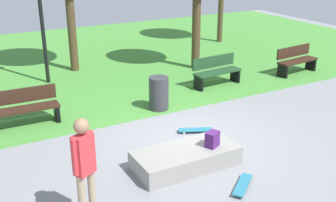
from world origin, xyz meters
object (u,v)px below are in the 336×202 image
Objects in this scene: skater_performing_trick at (84,162)px; lamp_post at (40,7)px; backpack_on_ledge at (212,139)px; skateboard_spare at (195,130)px; skateboard_by_ledge at (243,185)px; park_bench_far_left at (25,107)px; park_bench_by_oak at (296,59)px; park_bench_far_right at (216,70)px; trash_bin at (159,93)px; concrete_ledge at (186,158)px.

skater_performing_trick is 7.62m from lamp_post.
backpack_on_ledge is 0.39× the size of skateboard_spare.
skater_performing_trick reaches higher than skateboard_by_ledge.
park_bench_far_left and park_bench_by_oak have the same top height.
lamp_post is at bearing 148.39° from park_bench_far_right.
backpack_on_ledge is 0.43× the size of skateboard_by_ledge.
trash_bin is (0.41, 3.12, -0.09)m from backpack_on_ledge.
skateboard_spare is at bearing -156.85° from park_bench_by_oak.
lamp_post is (-1.66, 6.84, 1.86)m from backpack_on_ledge.
park_bench_far_right reaches higher than skateboard_spare.
park_bench_by_oak is 5.66m from trash_bin.
backpack_on_ledge is 0.36× the size of trash_bin.
skater_performing_trick is at bearing -88.39° from park_bench_far_left.
park_bench_far_right is (2.41, 2.63, 0.42)m from skateboard_spare.
park_bench_far_right reaches higher than skateboard_by_ledge.
park_bench_far_left is at bearing 91.61° from skater_performing_trick.
concrete_ledge is at bearing -131.48° from park_bench_far_right.
skateboard_by_ledge is (0.52, -1.18, -0.13)m from concrete_ledge.
skateboard_spare is 1.77m from trash_bin.
lamp_post is 4.68m from trash_bin.
skateboard_spare is 0.50× the size of park_bench_far_left.
park_bench_by_oak is at bearing 38.47° from skateboard_by_ledge.
park_bench_far_left is (-3.43, 2.38, 0.42)m from skateboard_spare.
skateboard_by_ledge is at bearing -95.85° from trash_bin.
park_bench_by_oak reaches higher than skateboard_by_ledge.
park_bench_far_right reaches higher than backpack_on_ledge.
backpack_on_ledge is 0.08× the size of lamp_post.
skater_performing_trick is 4.39m from park_bench_far_left.
skater_performing_trick is 7.36m from park_bench_far_right.
skateboard_by_ledge is at bearing -101.75° from skateboard_spare.
trash_bin is at bearing 56.86° from backpack_on_ledge.
park_bench_far_left is 8.97m from park_bench_by_oak.
backpack_on_ledge reaches higher than concrete_ledge.
backpack_on_ledge is (0.53, -0.14, 0.35)m from concrete_ledge.
park_bench_by_oak and park_bench_far_right have the same top height.
concrete_ledge is at bearing -129.07° from skateboard_spare.
backpack_on_ledge is 4.78m from park_bench_far_left.
backpack_on_ledge is 4.97m from park_bench_far_right.
skateboard_by_ledge is 0.92× the size of skateboard_spare.
park_bench_by_oak reaches higher than trash_bin.
park_bench_by_oak is at bearing 6.39° from backpack_on_ledge.
park_bench_by_oak is (8.97, -0.01, 0.00)m from park_bench_far_left.
skateboard_spare is at bearing 78.25° from skateboard_by_ledge.
lamp_post reaches higher than trash_bin.
skateboard_spare is 0.21× the size of lamp_post.
park_bench_far_right is at bearing 175.28° from park_bench_by_oak.
concrete_ledge is at bearing -80.39° from lamp_post.
park_bench_by_oak reaches higher than concrete_ledge.
skateboard_by_ledge and skateboard_spare have the same top height.
park_bench_by_oak is 1.82× the size of trash_bin.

